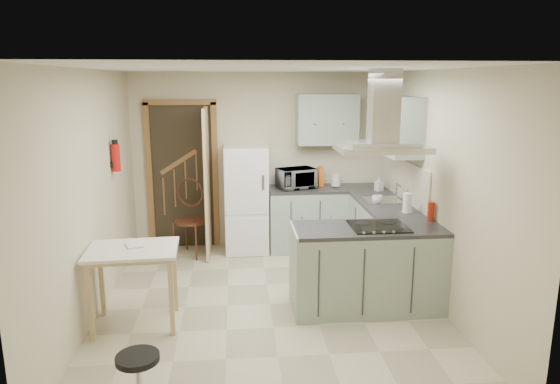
{
  "coord_description": "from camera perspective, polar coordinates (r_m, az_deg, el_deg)",
  "views": [
    {
      "loc": [
        -0.34,
        -5.04,
        2.39
      ],
      "look_at": [
        0.15,
        0.45,
        1.15
      ],
      "focal_mm": 32.0,
      "sensor_mm": 36.0,
      "label": 1
    }
  ],
  "objects": [
    {
      "name": "microwave",
      "position": [
        7.01,
        1.86,
        1.58
      ],
      "size": [
        0.59,
        0.49,
        0.28
      ],
      "primitive_type": "imported",
      "rotation": [
        0.0,
        0.0,
        0.33
      ],
      "color": "black",
      "rests_on": "counter_back"
    },
    {
      "name": "paper_towel",
      "position": [
        5.88,
        14.32,
        -1.18
      ],
      "size": [
        0.1,
        0.1,
        0.24
      ],
      "primitive_type": "cylinder",
      "rotation": [
        0.0,
        0.0,
        0.05
      ],
      "color": "white",
      "rests_on": "counter_right"
    },
    {
      "name": "book",
      "position": [
        5.1,
        -17.19,
        -5.49
      ],
      "size": [
        0.22,
        0.25,
        0.09
      ],
      "primitive_type": "imported",
      "rotation": [
        0.0,
        0.0,
        0.35
      ],
      "color": "#A2364B",
      "rests_on": "drop_leaf_table"
    },
    {
      "name": "soap_bottle",
      "position": [
        6.97,
        11.26,
        0.95
      ],
      "size": [
        0.12,
        0.12,
        0.2
      ],
      "primitive_type": "imported",
      "rotation": [
        0.0,
        0.0,
        0.38
      ],
      "color": "#A5A4B0",
      "rests_on": "counter_right"
    },
    {
      "name": "drop_leaf_table",
      "position": [
        5.19,
        -16.24,
        -10.39
      ],
      "size": [
        0.89,
        0.69,
        0.8
      ],
      "primitive_type": "cube",
      "rotation": [
        0.0,
        0.0,
        0.05
      ],
      "color": "tan",
      "rests_on": "floor"
    },
    {
      "name": "kettle",
      "position": [
        7.12,
        6.42,
        1.35
      ],
      "size": [
        0.17,
        0.17,
        0.2
      ],
      "primitive_type": "cylinder",
      "rotation": [
        0.0,
        0.0,
        0.26
      ],
      "color": "silver",
      "rests_on": "counter_back"
    },
    {
      "name": "ceiling",
      "position": [
        5.05,
        -1.32,
        13.93
      ],
      "size": [
        4.2,
        4.2,
        0.0
      ],
      "primitive_type": "plane",
      "rotation": [
        3.14,
        0.0,
        0.0
      ],
      "color": "silver",
      "rests_on": "back_wall"
    },
    {
      "name": "fire_extinguisher",
      "position": [
        6.16,
        -18.26,
        3.74
      ],
      "size": [
        0.1,
        0.1,
        0.32
      ],
      "primitive_type": "cylinder",
      "color": "#B2140F",
      "rests_on": "left_wall"
    },
    {
      "name": "sink",
      "position": [
        6.44,
        11.61,
        -0.92
      ],
      "size": [
        0.45,
        0.4,
        0.01
      ],
      "primitive_type": "cube",
      "color": "silver",
      "rests_on": "counter_right"
    },
    {
      "name": "hob",
      "position": [
        5.28,
        11.2,
        -3.87
      ],
      "size": [
        0.58,
        0.5,
        0.01
      ],
      "primitive_type": "cube",
      "color": "black",
      "rests_on": "peninsula"
    },
    {
      "name": "counter_back",
      "position": [
        7.18,
        3.06,
        -3.02
      ],
      "size": [
        1.08,
        0.6,
        0.9
      ],
      "primitive_type": "cube",
      "color": "#9EB2A0",
      "rests_on": "floor"
    },
    {
      "name": "peninsula",
      "position": [
        5.4,
        9.96,
        -8.55
      ],
      "size": [
        1.55,
        0.65,
        0.9
      ],
      "primitive_type": "cube",
      "color": "#9EB2A0",
      "rests_on": "floor"
    },
    {
      "name": "extractor_hood",
      "position": [
        5.12,
        11.59,
        4.91
      ],
      "size": [
        0.9,
        0.55,
        0.1
      ],
      "primitive_type": "cube",
      "color": "silver",
      "rests_on": "ceiling"
    },
    {
      "name": "floor",
      "position": [
        5.58,
        -1.19,
        -12.65
      ],
      "size": [
        4.2,
        4.2,
        0.0
      ],
      "primitive_type": "plane",
      "color": "#BEB493",
      "rests_on": "ground"
    },
    {
      "name": "red_bottle",
      "position": [
        5.62,
        16.87,
        -2.13
      ],
      "size": [
        0.08,
        0.08,
        0.21
      ],
      "primitive_type": "cylinder",
      "rotation": [
        0.0,
        0.0,
        -0.05
      ],
      "color": "#AC250E",
      "rests_on": "peninsula"
    },
    {
      "name": "stool",
      "position": [
        4.08,
        -15.8,
        -20.08
      ],
      "size": [
        0.41,
        0.41,
        0.43
      ],
      "primitive_type": "cylinder",
      "rotation": [
        0.0,
        0.0,
        -0.34
      ],
      "color": "black",
      "rests_on": "floor"
    },
    {
      "name": "wall_cabinet_right",
      "position": [
        6.23,
        13.38,
        7.37
      ],
      "size": [
        0.35,
        0.9,
        0.7
      ],
      "primitive_type": "cube",
      "color": "#9EB2A0",
      "rests_on": "right_wall"
    },
    {
      "name": "fridge",
      "position": [
        7.03,
        -3.87,
        -0.83
      ],
      "size": [
        0.6,
        0.6,
        1.5
      ],
      "primitive_type": "cube",
      "color": "white",
      "rests_on": "floor"
    },
    {
      "name": "cereal_box",
      "position": [
        7.23,
        4.67,
        1.81
      ],
      "size": [
        0.07,
        0.18,
        0.26
      ],
      "primitive_type": "cube",
      "rotation": [
        0.0,
        0.0,
        -0.03
      ],
      "color": "orange",
      "rests_on": "counter_back"
    },
    {
      "name": "wall_cabinet_back",
      "position": [
        7.1,
        5.39,
        8.27
      ],
      "size": [
        0.85,
        0.35,
        0.7
      ],
      "primitive_type": "cube",
      "color": "#9EB2A0",
      "rests_on": "back_wall"
    },
    {
      "name": "bentwood_chair",
      "position": [
        7.0,
        -10.2,
        -3.34
      ],
      "size": [
        0.57,
        0.57,
        0.97
      ],
      "primitive_type": "cube",
      "rotation": [
        0.0,
        0.0,
        -0.43
      ],
      "color": "#4A2718",
      "rests_on": "floor"
    },
    {
      "name": "counter_right",
      "position": [
        6.72,
        11.02,
        -4.34
      ],
      "size": [
        0.6,
        1.95,
        0.9
      ],
      "primitive_type": "cube",
      "color": "#9EB2A0",
      "rests_on": "floor"
    },
    {
      "name": "doorway",
      "position": [
        7.27,
        -11.06,
        1.83
      ],
      "size": [
        1.1,
        0.12,
        2.1
      ],
      "primitive_type": "cube",
      "color": "brown",
      "rests_on": "floor"
    },
    {
      "name": "cup",
      "position": [
        6.25,
        11.07,
        -0.85
      ],
      "size": [
        0.15,
        0.15,
        0.1
      ],
      "primitive_type": "imported",
      "rotation": [
        0.0,
        0.0,
        0.13
      ],
      "color": "white",
      "rests_on": "counter_right"
    },
    {
      "name": "right_wall",
      "position": [
        5.59,
        17.49,
        0.32
      ],
      "size": [
        0.0,
        4.2,
        4.2
      ],
      "primitive_type": "plane",
      "rotation": [
        1.57,
        0.0,
        -1.57
      ],
      "color": "beige",
      "rests_on": "floor"
    },
    {
      "name": "back_wall",
      "position": [
        7.23,
        -2.4,
        3.61
      ],
      "size": [
        3.6,
        0.0,
        3.6
      ],
      "primitive_type": "plane",
      "rotation": [
        1.57,
        0.0,
        0.0
      ],
      "color": "beige",
      "rests_on": "floor"
    },
    {
      "name": "splashback",
      "position": [
        7.35,
        5.13,
        2.92
      ],
      "size": [
        1.68,
        0.02,
        0.5
      ],
      "primitive_type": "cube",
      "color": "beige",
      "rests_on": "counter_back"
    },
    {
      "name": "left_wall",
      "position": [
        5.37,
        -20.8,
        -0.42
      ],
      "size": [
        0.0,
        4.2,
        4.2
      ],
      "primitive_type": "plane",
      "rotation": [
        1.57,
        0.0,
        1.57
      ],
      "color": "beige",
      "rests_on": "floor"
    }
  ]
}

